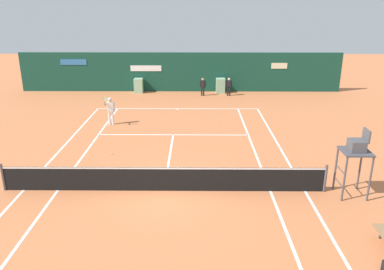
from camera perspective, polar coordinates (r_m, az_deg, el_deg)
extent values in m
plane|color=#C67042|center=(14.62, -4.19, -8.24)|extent=(80.00, 80.00, 0.00)
cube|color=white|center=(25.55, -2.14, 3.94)|extent=(10.60, 0.10, 0.01)
cube|color=white|center=(15.94, -23.72, -7.49)|extent=(0.10, 23.40, 0.01)
cube|color=white|center=(15.46, -19.28, -7.74)|extent=(0.10, 23.40, 0.01)
cube|color=white|center=(14.84, 11.56, -8.15)|extent=(0.10, 23.40, 0.01)
cube|color=white|center=(15.14, 16.44, -8.00)|extent=(0.10, 23.40, 0.01)
cube|color=white|center=(20.49, -2.80, 0.03)|extent=(8.00, 0.10, 0.01)
cube|color=white|center=(17.51, -3.37, -3.41)|extent=(0.10, 6.40, 0.01)
cube|color=white|center=(25.41, -2.16, 3.85)|extent=(0.10, 0.24, 0.01)
cylinder|color=#4C4C51|center=(16.02, -26.27, -5.63)|extent=(0.10, 0.10, 1.07)
cylinder|color=#4C4C51|center=(15.12, 19.19, -6.10)|extent=(0.10, 0.10, 1.07)
cube|color=black|center=(14.40, -4.24, -6.57)|extent=(12.00, 0.03, 0.95)
cube|color=white|center=(14.22, -4.28, -4.95)|extent=(12.00, 0.04, 0.06)
cube|color=#144233|center=(30.40, -1.73, 9.32)|extent=(25.00, 0.24, 3.02)
cube|color=white|center=(30.43, -6.86, 9.81)|extent=(2.40, 0.02, 0.44)
cube|color=beige|center=(30.84, 12.83, 9.99)|extent=(1.23, 0.02, 0.44)
cube|color=#2D6BA8|center=(31.56, -17.20, 10.31)|extent=(2.03, 0.02, 0.44)
cube|color=#8CB793|center=(30.34, -7.93, 7.29)|extent=(0.66, 0.70, 1.11)
cube|color=#8CB793|center=(30.08, 4.24, 7.33)|extent=(0.68, 0.70, 1.12)
cylinder|color=#47474C|center=(14.54, 21.69, -6.13)|extent=(0.07, 0.07, 1.68)
cylinder|color=#47474C|center=(15.30, 20.54, -4.71)|extent=(0.07, 0.07, 1.68)
cylinder|color=#47474C|center=(14.89, 24.94, -5.99)|extent=(0.07, 0.07, 1.68)
cylinder|color=#47474C|center=(15.63, 23.65, -4.62)|extent=(0.07, 0.07, 1.68)
cylinder|color=#47474C|center=(15.06, 20.95, -6.56)|extent=(0.04, 0.81, 0.04)
cylinder|color=#47474C|center=(14.85, 21.18, -4.81)|extent=(0.04, 0.81, 0.04)
cube|color=#47474C|center=(14.77, 23.14, -2.26)|extent=(1.00, 1.00, 0.06)
cube|color=#4C4C51|center=(14.69, 23.26, -1.43)|extent=(0.52, 0.56, 0.40)
cube|color=#4C4C51|center=(14.69, 24.49, -0.05)|extent=(0.06, 0.56, 0.45)
cylinder|color=#38383D|center=(13.10, 26.20, -12.91)|extent=(0.06, 0.06, 0.38)
cylinder|color=white|center=(22.58, -11.71, 2.52)|extent=(0.13, 0.13, 0.79)
cylinder|color=white|center=(22.60, -12.15, 2.50)|extent=(0.13, 0.13, 0.79)
cube|color=white|center=(22.41, -12.05, 4.15)|extent=(0.38, 0.24, 0.55)
sphere|color=beige|center=(22.32, -12.12, 5.10)|extent=(0.22, 0.22, 0.22)
cylinder|color=white|center=(22.30, -12.13, 5.30)|extent=(0.21, 0.21, 0.06)
cylinder|color=white|center=(22.40, -11.48, 4.08)|extent=(0.08, 0.08, 0.53)
cylinder|color=beige|center=(22.12, -12.71, 4.51)|extent=(0.15, 0.54, 0.08)
cylinder|color=black|center=(21.84, -12.80, 4.62)|extent=(0.03, 0.03, 0.22)
torus|color=yellow|center=(21.78, -12.84, 5.25)|extent=(0.30, 0.06, 0.30)
cylinder|color=silver|center=(21.78, -12.84, 5.25)|extent=(0.26, 0.04, 0.26)
cylinder|color=black|center=(29.19, 5.62, 6.49)|extent=(0.11, 0.11, 0.69)
cylinder|color=black|center=(29.19, 5.32, 6.50)|extent=(0.11, 0.11, 0.69)
cube|color=black|center=(29.07, 5.51, 7.61)|extent=(0.32, 0.20, 0.48)
sphere|color=beige|center=(29.00, 5.53, 8.26)|extent=(0.19, 0.19, 0.19)
cylinder|color=black|center=(29.08, 5.88, 7.53)|extent=(0.07, 0.07, 0.46)
cylinder|color=black|center=(29.08, 5.13, 7.56)|extent=(0.07, 0.07, 0.46)
cylinder|color=black|center=(29.08, 1.75, 6.51)|extent=(0.11, 0.11, 0.68)
cylinder|color=black|center=(29.10, 1.45, 6.52)|extent=(0.11, 0.11, 0.68)
cube|color=black|center=(28.97, 1.61, 7.63)|extent=(0.33, 0.22, 0.47)
sphere|color=tan|center=(28.90, 1.62, 8.27)|extent=(0.19, 0.19, 0.19)
cylinder|color=black|center=(28.95, 1.98, 7.55)|extent=(0.07, 0.07, 0.46)
cylinder|color=black|center=(29.00, 1.24, 7.58)|extent=(0.07, 0.07, 0.46)
sphere|color=#CCE033|center=(18.26, -11.87, -2.72)|extent=(0.07, 0.07, 0.07)
sphere|color=#CCE033|center=(22.89, 3.98, 2.16)|extent=(0.07, 0.07, 0.07)
sphere|color=#CCE033|center=(24.62, -0.43, 3.44)|extent=(0.07, 0.07, 0.07)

